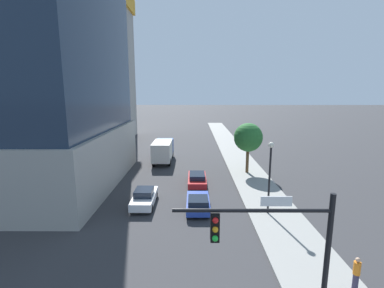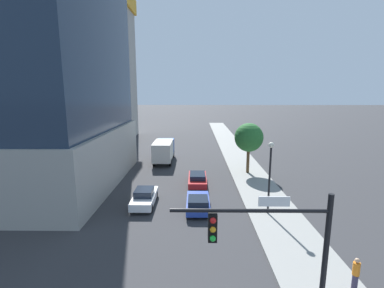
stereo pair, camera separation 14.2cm
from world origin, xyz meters
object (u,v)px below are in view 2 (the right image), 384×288
at_px(street_lamp, 270,168).
at_px(car_red, 197,179).
at_px(car_white, 144,197).
at_px(construction_building, 92,61).
at_px(box_truck, 164,150).
at_px(traffic_light_pole, 275,246).
at_px(street_tree, 249,138).
at_px(pedestrian_orange_shirt, 356,274).
at_px(car_blue, 198,203).

xyz_separation_m(street_lamp, car_red, (-5.68, 7.31, -3.32)).
xyz_separation_m(car_red, car_white, (-4.72, -5.46, 0.07)).
distance_m(construction_building, box_truck, 29.87).
distance_m(traffic_light_pole, car_red, 19.93).
relative_size(street_tree, box_truck, 0.81).
xyz_separation_m(street_tree, car_red, (-6.17, -4.23, -3.79)).
bearing_deg(street_lamp, traffic_light_pole, -104.04).
height_order(box_truck, pedestrian_orange_shirt, box_truck).
bearing_deg(car_blue, pedestrian_orange_shirt, -51.44).
relative_size(street_lamp, box_truck, 0.79).
xyz_separation_m(street_tree, car_white, (-10.88, -9.69, -3.73)).
bearing_deg(car_red, street_lamp, -52.15).
bearing_deg(pedestrian_orange_shirt, construction_building, 122.19).
height_order(construction_building, street_lamp, construction_building).
distance_m(traffic_light_pole, car_blue, 13.63).
bearing_deg(car_white, street_tree, 41.67).
height_order(street_tree, box_truck, street_tree).
distance_m(traffic_light_pole, box_truck, 30.32).
xyz_separation_m(street_tree, pedestrian_orange_shirt, (1.53, -20.45, -3.42)).
height_order(traffic_light_pole, car_blue, traffic_light_pole).
bearing_deg(street_lamp, street_tree, 87.60).
height_order(construction_building, street_tree, construction_building).
relative_size(car_blue, box_truck, 0.57).
relative_size(traffic_light_pole, car_red, 1.32).
distance_m(construction_building, street_lamp, 47.75).
bearing_deg(traffic_light_pole, box_truck, 104.14).
bearing_deg(box_truck, car_white, -90.00).
bearing_deg(construction_building, car_blue, -59.66).
relative_size(construction_building, car_red, 8.34).
distance_m(car_red, pedestrian_orange_shirt, 17.95).
xyz_separation_m(car_red, box_truck, (-4.72, 9.89, 1.10)).
xyz_separation_m(street_tree, car_blue, (-6.17, -10.79, -3.78)).
bearing_deg(car_red, car_white, -130.85).
xyz_separation_m(car_blue, pedestrian_orange_shirt, (7.70, -9.66, 0.36)).
bearing_deg(construction_building, box_truck, -50.35).
height_order(construction_building, car_red, construction_building).
xyz_separation_m(street_lamp, box_truck, (-10.40, 17.21, -2.22)).
bearing_deg(street_tree, construction_building, 136.89).
distance_m(car_red, car_blue, 6.56).
xyz_separation_m(car_white, box_truck, (0.00, 15.35, 1.04)).
distance_m(street_lamp, box_truck, 20.23).
relative_size(street_tree, pedestrian_orange_shirt, 3.46).
bearing_deg(car_red, construction_building, 125.49).
bearing_deg(car_red, traffic_light_pole, -82.18).
height_order(street_lamp, box_truck, street_lamp).
relative_size(traffic_light_pole, street_lamp, 1.07).
distance_m(street_lamp, street_tree, 11.56).
bearing_deg(box_truck, car_blue, -74.00).
height_order(car_blue, box_truck, box_truck).
height_order(traffic_light_pole, car_red, traffic_light_pole).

